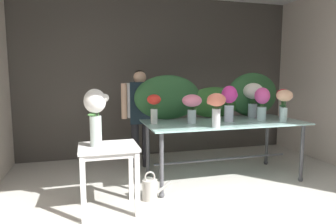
{
  "coord_description": "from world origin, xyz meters",
  "views": [
    {
      "loc": [
        -1.36,
        -1.83,
        1.47
      ],
      "look_at": [
        -0.43,
        1.47,
        1.04
      ],
      "focal_mm": 31.32,
      "sensor_mm": 36.0,
      "label": 1
    }
  ],
  "objects": [
    {
      "name": "vase_scarlet_carnations",
      "position": [
        -0.5,
        1.9,
        1.07
      ],
      "size": [
        0.18,
        0.18,
        0.39
      ],
      "color": "silver",
      "rests_on": "display_table_glass"
    },
    {
      "name": "ground_plane",
      "position": [
        0.0,
        1.74,
        0.0
      ],
      "size": [
        7.67,
        7.67,
        0.0
      ],
      "primitive_type": "plane",
      "color": "beige"
    },
    {
      "name": "wall_back",
      "position": [
        0.0,
        3.48,
        1.43
      ],
      "size": [
        5.19,
        0.12,
        2.87
      ],
      "primitive_type": "cube",
      "color": "#4C4742",
      "rests_on": "ground"
    },
    {
      "name": "vase_crimson_snapdragons",
      "position": [
        1.42,
        1.82,
        1.11
      ],
      "size": [
        0.2,
        0.19,
        0.44
      ],
      "color": "silver",
      "rests_on": "display_table_glass"
    },
    {
      "name": "side_table_white",
      "position": [
        -1.14,
        1.28,
        0.61
      ],
      "size": [
        0.62,
        0.52,
        0.72
      ],
      "color": "white",
      "rests_on": "ground"
    },
    {
      "name": "vase_rosy_peonies",
      "position": [
        -0.0,
        1.81,
        1.08
      ],
      "size": [
        0.26,
        0.26,
        0.39
      ],
      "color": "silver",
      "rests_on": "display_table_glass"
    },
    {
      "name": "vase_peach_freesia",
      "position": [
        1.25,
        1.57,
        1.12
      ],
      "size": [
        0.22,
        0.22,
        0.45
      ],
      "color": "silver",
      "rests_on": "display_table_glass"
    },
    {
      "name": "florist",
      "position": [
        -0.53,
        2.7,
        0.95
      ],
      "size": [
        0.59,
        0.24,
        1.54
      ],
      "color": "#232328",
      "rests_on": "ground"
    },
    {
      "name": "foliage_backdrop",
      "position": [
        0.5,
        2.24,
        1.13
      ],
      "size": [
        2.3,
        0.3,
        0.68
      ],
      "color": "#28562D",
      "rests_on": "display_table_glass"
    },
    {
      "name": "vase_coral_hydrangea",
      "position": [
        0.18,
        1.44,
        1.1
      ],
      "size": [
        0.23,
        0.23,
        0.42
      ],
      "color": "silver",
      "rests_on": "display_table_glass"
    },
    {
      "name": "display_table_glass",
      "position": [
        0.49,
        1.85,
        0.72
      ],
      "size": [
        2.2,
        1.01,
        0.83
      ],
      "color": "#A6D8D1",
      "rests_on": "ground"
    },
    {
      "name": "vase_white_roses_tall",
      "position": [
        -1.27,
        1.28,
        1.09
      ],
      "size": [
        0.26,
        0.23,
        0.61
      ],
      "color": "silver",
      "rests_on": "side_table_white"
    },
    {
      "name": "vase_fuchsia_roses",
      "position": [
        1.05,
        1.79,
        1.1
      ],
      "size": [
        0.21,
        0.21,
        0.47
      ],
      "color": "silver",
      "rests_on": "display_table_glass"
    },
    {
      "name": "vase_magenta_tulips",
      "position": [
        0.56,
        1.83,
        1.12
      ],
      "size": [
        0.28,
        0.22,
        0.5
      ],
      "color": "silver",
      "rests_on": "display_table_glass"
    },
    {
      "name": "vase_ivory_anemones",
      "position": [
        1.08,
        2.07,
        1.17
      ],
      "size": [
        0.3,
        0.3,
        0.52
      ],
      "color": "silver",
      "rests_on": "display_table_glass"
    },
    {
      "name": "watering_can",
      "position": [
        -0.66,
        1.43,
        0.13
      ],
      "size": [
        0.35,
        0.18,
        0.34
      ],
      "color": "#B7B2A8",
      "rests_on": "ground"
    }
  ]
}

